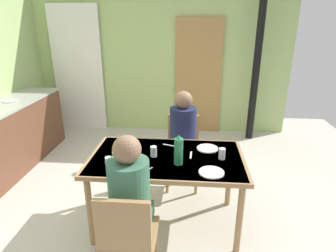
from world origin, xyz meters
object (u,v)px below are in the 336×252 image
at_px(person_near_diner, 130,191).
at_px(person_far_diner, 183,129).
at_px(water_bottle_green_near, 179,151).
at_px(dining_table, 167,164).
at_px(chair_near_diner, 128,236).
at_px(chair_far_diner, 183,147).
at_px(kitchen_counter, 1,141).

distance_m(person_near_diner, person_far_diner, 1.33).
bearing_deg(water_bottle_green_near, person_near_diner, -122.96).
bearing_deg(person_far_diner, dining_table, 78.65).
bearing_deg(chair_near_diner, person_near_diner, 90.00).
height_order(person_far_diner, water_bottle_green_near, person_far_diner).
bearing_deg(person_far_diner, person_near_diner, 75.08).
bearing_deg(person_near_diner, water_bottle_green_near, 57.04).
distance_m(chair_near_diner, chair_far_diner, 1.59).
relative_size(dining_table, water_bottle_green_near, 5.18).
xyz_separation_m(chair_far_diner, person_near_diner, (-0.34, -1.42, 0.28)).
xyz_separation_m(chair_near_diner, person_far_diner, (0.34, 1.42, 0.28)).
relative_size(person_near_diner, person_far_diner, 1.00).
height_order(person_near_diner, person_far_diner, same).
distance_m(kitchen_counter, chair_far_diner, 2.40).
xyz_separation_m(kitchen_counter, person_near_diner, (2.05, -1.49, 0.33)).
distance_m(chair_far_diner, person_far_diner, 0.31).
xyz_separation_m(chair_near_diner, water_bottle_green_near, (0.33, 0.64, 0.38)).
xyz_separation_m(kitchen_counter, person_far_diner, (2.40, -0.21, 0.33)).
xyz_separation_m(chair_near_diner, person_near_diner, (-0.00, 0.14, 0.28)).
bearing_deg(chair_far_diner, chair_near_diner, 77.61).
distance_m(dining_table, person_near_diner, 0.69).
height_order(chair_near_diner, person_far_diner, person_far_diner).
bearing_deg(person_far_diner, chair_far_diner, -90.00).
height_order(chair_far_diner, water_bottle_green_near, water_bottle_green_near).
distance_m(kitchen_counter, person_far_diner, 2.43).
bearing_deg(dining_table, person_near_diner, -108.36).
bearing_deg(chair_near_diner, chair_far_diner, 77.61).
height_order(chair_near_diner, person_near_diner, person_near_diner).
height_order(chair_near_diner, water_bottle_green_near, water_bottle_green_near).
xyz_separation_m(kitchen_counter, dining_table, (2.27, -0.85, 0.22)).
height_order(dining_table, water_bottle_green_near, water_bottle_green_near).
bearing_deg(water_bottle_green_near, chair_far_diner, 89.18).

